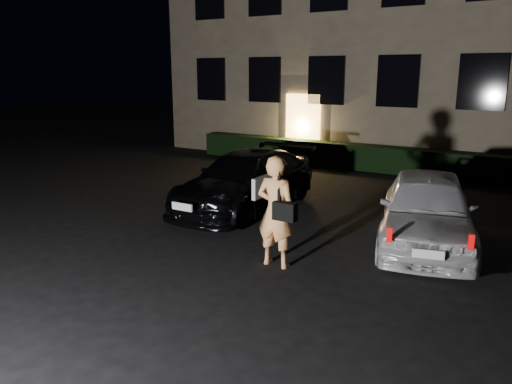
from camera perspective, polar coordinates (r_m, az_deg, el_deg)
The scene contains 6 objects.
ground at distance 8.49m, azimuth -7.98°, elevation -9.52°, with size 80.00×80.00×0.00m, color black.
building at distance 21.67m, azimuth 19.78°, elevation 19.97°, with size 20.00×8.11×12.00m.
hedge at distance 17.42m, azimuth 14.93°, elevation 3.60°, with size 15.00×0.70×0.85m, color black.
sedan at distance 12.32m, azimuth -1.18°, elevation 1.33°, with size 2.19×4.94×1.39m.
hatch at distance 10.21m, azimuth 18.93°, elevation -1.85°, with size 2.76×4.55×1.45m.
man at distance 8.55m, azimuth 2.33°, elevation -2.23°, with size 0.81×0.48×1.96m.
Camera 1 is at (5.13, -5.89, 3.32)m, focal length 35.00 mm.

